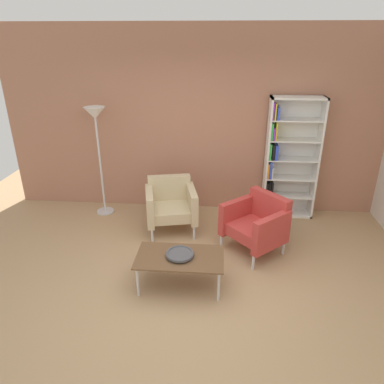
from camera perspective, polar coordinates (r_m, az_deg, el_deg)
ground_plane at (r=4.13m, az=-0.12°, el=-17.00°), size 8.32×8.32×0.00m
brick_back_panel at (r=5.72m, az=1.97°, el=11.14°), size 6.40×0.12×2.90m
bookshelf_tall at (r=5.75m, az=15.01°, el=5.13°), size 0.80×0.30×1.90m
coffee_table_low at (r=4.13m, az=-1.96°, el=-10.66°), size 1.00×0.56×0.40m
decorative_bowl at (r=4.09m, az=-1.97°, el=-9.90°), size 0.32×0.32×0.05m
armchair_spare_guest at (r=4.83m, az=10.41°, el=-4.89°), size 0.95×0.95×0.78m
armchair_corner_red at (r=5.28m, az=-3.44°, el=-1.93°), size 0.84×0.79×0.78m
floor_lamp_torchiere at (r=5.64m, az=-15.15°, el=10.14°), size 0.32×0.32×1.74m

